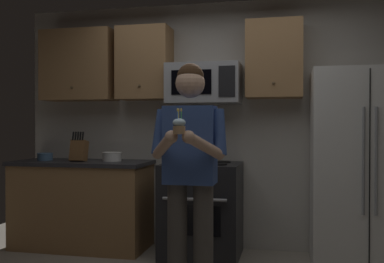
{
  "coord_description": "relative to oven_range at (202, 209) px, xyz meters",
  "views": [
    {
      "loc": [
        0.69,
        -2.93,
        1.29
      ],
      "look_at": [
        -0.01,
        0.28,
        1.25
      ],
      "focal_mm": 41.29,
      "sensor_mm": 36.0,
      "label": 1
    }
  ],
  "objects": [
    {
      "name": "wall_back",
      "position": [
        0.15,
        0.39,
        0.84
      ],
      "size": [
        4.4,
        0.1,
        2.6
      ],
      "primitive_type": "cube",
      "color": "beige",
      "rests_on": "ground"
    },
    {
      "name": "oven_range",
      "position": [
        0.0,
        0.0,
        0.0
      ],
      "size": [
        0.76,
        0.7,
        0.93
      ],
      "color": "black",
      "rests_on": "ground"
    },
    {
      "name": "microwave",
      "position": [
        0.0,
        0.12,
        1.26
      ],
      "size": [
        0.74,
        0.41,
        0.4
      ],
      "color": "#9EA0A5"
    },
    {
      "name": "refrigerator",
      "position": [
        1.5,
        -0.04,
        0.44
      ],
      "size": [
        0.9,
        0.75,
        1.8
      ],
      "color": "white",
      "rests_on": "ground"
    },
    {
      "name": "cabinet_row_upper",
      "position": [
        -0.57,
        0.17,
        1.49
      ],
      "size": [
        2.78,
        0.36,
        0.76
      ],
      "color": "#9E7247"
    },
    {
      "name": "counter_left",
      "position": [
        -1.3,
        0.02,
        0.0
      ],
      "size": [
        1.44,
        0.66,
        0.92
      ],
      "color": "#9E7247",
      "rests_on": "ground"
    },
    {
      "name": "knife_block",
      "position": [
        -1.31,
        -0.03,
        0.57
      ],
      "size": [
        0.16,
        0.15,
        0.32
      ],
      "color": "brown",
      "rests_on": "counter_left"
    },
    {
      "name": "bowl_large_white",
      "position": [
        -0.98,
        0.06,
        0.51
      ],
      "size": [
        0.21,
        0.21,
        0.09
      ],
      "color": "white",
      "rests_on": "counter_left"
    },
    {
      "name": "bowl_small_colored",
      "position": [
        -1.73,
        0.01,
        0.5
      ],
      "size": [
        0.17,
        0.17,
        0.08
      ],
      "color": "#4C7299",
      "rests_on": "counter_left"
    },
    {
      "name": "person",
      "position": [
        0.12,
        -1.09,
        0.53
      ],
      "size": [
        0.6,
        0.48,
        1.76
      ],
      "color": "#4C4742",
      "rests_on": "ground"
    },
    {
      "name": "cupcake",
      "position": [
        0.12,
        -1.42,
        0.83
      ],
      "size": [
        0.09,
        0.09,
        0.17
      ],
      "color": "#A87F56"
    }
  ]
}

